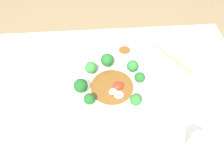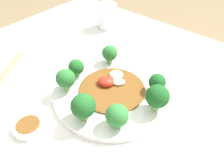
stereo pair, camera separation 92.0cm
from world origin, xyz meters
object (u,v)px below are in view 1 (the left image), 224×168
Objects in this scene: broccoli_west at (81,86)px; broccoli_northwest at (91,68)px; broccoli_southeast at (136,100)px; sauce_dish at (125,51)px; broccoli_southwest at (89,99)px; drinking_glass at (198,147)px; broccoli_northeast at (133,66)px; plate at (112,88)px; chopsticks at (173,59)px; stirfry_center at (114,88)px; broccoli_north at (108,60)px; broccoli_east at (140,77)px.

broccoli_west is 0.10m from broccoli_northwest.
broccoli_southeast is 0.79× the size of sauce_dish.
broccoli_northwest is at bearing 134.22° from broccoli_southeast.
drinking_glass is (0.35, -0.21, -0.00)m from broccoli_southwest.
broccoli_northeast is 1.06× the size of broccoli_northwest.
plate is 0.12m from broccoli_southwest.
stirfry_center is at bearing -151.75° from chopsticks.
broccoli_northeast is at bearing 39.11° from plate.
broccoli_north is at bearing 48.15° from broccoli_west.
broccoli_east is at bearing 8.94° from plate.
broccoli_north reaches higher than broccoli_southwest.
broccoli_northeast reaches higher than sauce_dish.
broccoli_southwest is at bearing -120.56° from sauce_dish.
broccoli_west is (-0.12, -0.02, 0.05)m from plate.
broccoli_southeast is (-0.01, -0.16, -0.00)m from broccoli_northeast.
drinking_glass reaches higher than sauce_dish.
broccoli_northeast reaches higher than broccoli_east.
broccoli_west is 0.22m from broccoli_southeast.
broccoli_northwest is 0.38m from chopsticks.
broccoli_southwest is at bearing -93.04° from broccoli_northwest.
broccoli_northeast is 0.31× the size of chopsticks.
broccoli_southwest is 0.12m from stirfry_center.
broccoli_northeast reaches higher than broccoli_southwest.
broccoli_northwest is (-0.08, 0.08, 0.04)m from plate.
broccoli_east reaches higher than sauce_dish.
chopsticks is (0.20, 0.07, -0.05)m from broccoli_northeast.
drinking_glass is at bearing -94.04° from chopsticks.
broccoli_east is (0.23, 0.03, -0.01)m from broccoli_west.
plate reaches higher than sauce_dish.
broccoli_west reaches higher than broccoli_north.
broccoli_northwest is at bearing -170.26° from chopsticks.
broccoli_east is at bearing 13.44° from stirfry_center.
broccoli_southeast reaches higher than sauce_dish.
broccoli_southeast is (0.20, -0.07, -0.01)m from broccoli_west.
sauce_dish is (0.16, 0.13, -0.04)m from broccoli_northwest.
plate is 0.02m from stirfry_center.
broccoli_northwest is 0.81× the size of sauce_dish.
broccoli_southwest is (0.03, -0.05, -0.01)m from broccoli_west.
drinking_glass reaches higher than plate.
broccoli_northeast reaches higher than stirfry_center.
broccoli_southeast is 0.29× the size of chopsticks.
sauce_dish is at bearing 49.29° from broccoli_north.
drinking_glass is at bearing -46.98° from plate.
broccoli_east is 0.76× the size of broccoli_north.
broccoli_southeast is 0.11m from stirfry_center.
chopsticks is 0.23m from sauce_dish.
broccoli_northeast is at bearing -21.38° from broccoli_north.
broccoli_southwest is at bearing -156.57° from broccoli_east.
broccoli_west reaches higher than broccoli_southeast.
chopsticks is at bearing 21.20° from broccoli_west.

